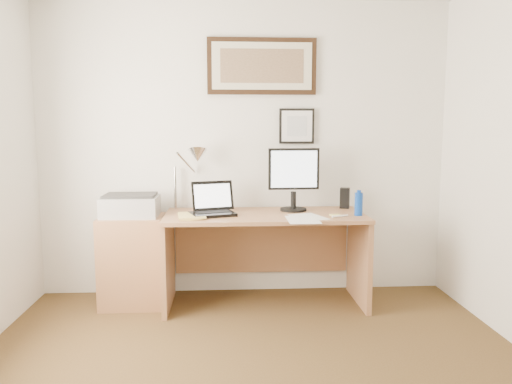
{
  "coord_description": "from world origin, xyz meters",
  "views": [
    {
      "loc": [
        -0.16,
        -2.31,
        1.44
      ],
      "look_at": [
        0.07,
        1.43,
        0.95
      ],
      "focal_mm": 35.0,
      "sensor_mm": 36.0,
      "label": 1
    }
  ],
  "objects": [
    {
      "name": "paper_sheet_b",
      "position": [
        0.41,
        1.34,
        0.75
      ],
      "size": [
        0.23,
        0.33,
        0.0
      ],
      "primitive_type": "cube",
      "rotation": [
        0.0,
        0.0,
        0.0
      ],
      "color": "white",
      "rests_on": "desk"
    },
    {
      "name": "picture_large",
      "position": [
        0.15,
        1.97,
        1.95
      ],
      "size": [
        0.92,
        0.04,
        0.47
      ],
      "color": "black",
      "rests_on": "wall_back"
    },
    {
      "name": "speaker",
      "position": [
        0.86,
        1.87,
        0.84
      ],
      "size": [
        0.1,
        0.09,
        0.18
      ],
      "primitive_type": "cube",
      "rotation": [
        0.0,
        0.0,
        -0.34
      ],
      "color": "black",
      "rests_on": "desk"
    },
    {
      "name": "desk_lamp",
      "position": [
        -0.41,
        1.81,
        1.19
      ],
      "size": [
        0.29,
        0.27,
        0.53
      ],
      "color": "silver",
      "rests_on": "desk"
    },
    {
      "name": "water_bottle",
      "position": [
        0.88,
        1.51,
        0.84
      ],
      "size": [
        0.06,
        0.06,
        0.18
      ],
      "primitive_type": "cylinder",
      "color": "#0C3BA5",
      "rests_on": "desk"
    },
    {
      "name": "wall_back",
      "position": [
        0.0,
        2.0,
        1.25
      ],
      "size": [
        3.5,
        0.02,
        2.5
      ],
      "primitive_type": "cube",
      "color": "white",
      "rests_on": "ground"
    },
    {
      "name": "printer",
      "position": [
        -0.93,
        1.7,
        0.82
      ],
      "size": [
        0.44,
        0.34,
        0.18
      ],
      "color": "#9F9FA1",
      "rests_on": "side_cabinet"
    },
    {
      "name": "book",
      "position": [
        -0.53,
        1.49,
        0.76
      ],
      "size": [
        0.24,
        0.3,
        0.02
      ],
      "primitive_type": "imported",
      "rotation": [
        0.0,
        0.0,
        0.13
      ],
      "color": "#DBC667",
      "rests_on": "desk"
    },
    {
      "name": "picture_small",
      "position": [
        0.45,
        1.97,
        1.45
      ],
      "size": [
        0.3,
        0.03,
        0.3
      ],
      "color": "black",
      "rests_on": "wall_back"
    },
    {
      "name": "side_cabinet",
      "position": [
        -0.92,
        1.68,
        0.36
      ],
      "size": [
        0.5,
        0.4,
        0.73
      ],
      "primitive_type": "cube",
      "color": "#93613D",
      "rests_on": "floor"
    },
    {
      "name": "bottle_cap",
      "position": [
        0.88,
        1.51,
        0.94
      ],
      "size": [
        0.03,
        0.03,
        0.02
      ],
      "primitive_type": "cylinder",
      "color": "#0C3BA5",
      "rests_on": "water_bottle"
    },
    {
      "name": "paper_sheet_a",
      "position": [
        0.47,
        1.47,
        0.75
      ],
      "size": [
        0.3,
        0.36,
        0.0
      ],
      "primitive_type": "cube",
      "rotation": [
        0.0,
        0.0,
        0.33
      ],
      "color": "white",
      "rests_on": "desk"
    },
    {
      "name": "desk",
      "position": [
        0.15,
        1.72,
        0.51
      ],
      "size": [
        1.6,
        0.7,
        0.75
      ],
      "color": "#93613D",
      "rests_on": "floor"
    },
    {
      "name": "sticky_pad",
      "position": [
        0.7,
        1.49,
        0.76
      ],
      "size": [
        0.1,
        0.1,
        0.01
      ],
      "primitive_type": "cube",
      "rotation": [
        0.0,
        0.0,
        0.25
      ],
      "color": "#EDE370",
      "rests_on": "desk"
    },
    {
      "name": "laptop",
      "position": [
        -0.27,
        1.63,
        0.81
      ],
      "size": [
        0.4,
        0.39,
        0.26
      ],
      "color": "black",
      "rests_on": "desk"
    },
    {
      "name": "lcd_monitor",
      "position": [
        0.4,
        1.76,
        1.04
      ],
      "size": [
        0.42,
        0.22,
        0.52
      ],
      "color": "black",
      "rests_on": "desk"
    },
    {
      "name": "marker_pen",
      "position": [
        0.72,
        1.44,
        0.76
      ],
      "size": [
        0.14,
        0.06,
        0.02
      ],
      "primitive_type": "cylinder",
      "rotation": [
        0.0,
        1.57,
        0.35
      ],
      "color": "white",
      "rests_on": "desk"
    }
  ]
}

